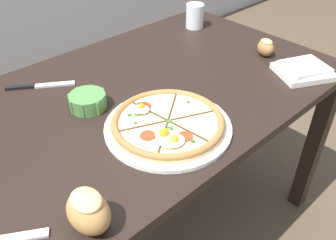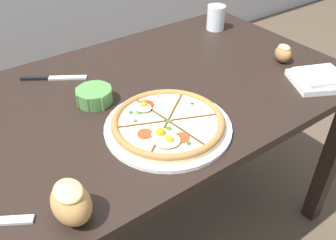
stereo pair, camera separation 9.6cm
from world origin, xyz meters
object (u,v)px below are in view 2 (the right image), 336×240
Objects in this scene: pizza at (168,124)px; bread_piece_mid at (71,202)px; napkin_folded at (320,79)px; ramekin_bowl at (94,95)px; knife_spare at (53,78)px; water_glass at (216,19)px; bread_piece_near at (283,53)px; dining_table at (143,117)px.

bread_piece_mid is (-0.33, -0.13, 0.03)m from pizza.
napkin_folded is 0.88m from bread_piece_mid.
ramekin_bowl is 0.22m from knife_spare.
knife_spare is at bearing 180.00° from water_glass.
bread_piece_near is (0.67, -0.16, 0.01)m from ramekin_bowl.
ramekin_bowl is 0.73m from napkin_folded.
ramekin_bowl is 0.71m from water_glass.
ramekin_bowl is at bearing 166.57° from dining_table.
napkin_folded is (0.55, -0.09, -0.00)m from pizza.
ramekin_bowl reaches higher than napkin_folded.
dining_table is 0.24m from pizza.
pizza is 0.73m from water_glass.
bread_piece_mid reaches higher than napkin_folded.
knife_spare is at bearing 72.91° from bread_piece_mid.
ramekin_bowl is 1.08× the size of bread_piece_mid.
bread_piece_mid is 1.06× the size of water_glass.
bread_piece_mid is (-0.90, -0.21, 0.01)m from bread_piece_near.
water_glass is (0.03, 0.54, 0.03)m from napkin_folded.
ramekin_bowl is at bearing 57.85° from bread_piece_mid.
water_glass is at bearing 87.18° from napkin_folded.
knife_spare is at bearing 129.19° from dining_table.
pizza is 3.03× the size of ramekin_bowl.
bread_piece_mid is 0.55× the size of knife_spare.
bread_piece_mid reaches higher than pizza.
bread_piece_near is 0.45× the size of knife_spare.
ramekin_bowl is 0.60× the size of knife_spare.
bread_piece_mid is at bearing -167.10° from bread_piece_near.
napkin_folded is at bearing -4.60° from knife_spare.
bread_piece_near is at bearing 7.91° from pizza.
knife_spare is (-0.16, 0.45, -0.01)m from pizza.
knife_spare is (-0.73, 0.37, -0.03)m from bread_piece_near.
bread_piece_mid is at bearing -177.87° from napkin_folded.
pizza is at bearing -142.09° from water_glass.
dining_table is 13.21× the size of bread_piece_mid.
bread_piece_mid is 0.60m from knife_spare.
ramekin_bowl is at bearing -162.78° from water_glass.
napkin_folded is 2.60× the size of bread_piece_near.
water_glass reaches higher than dining_table.
dining_table is 16.35× the size of bread_piece_near.
ramekin_bowl is 0.69m from bread_piece_near.
bread_piece_near reaches higher than napkin_folded.
napkin_folded reaches higher than knife_spare.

